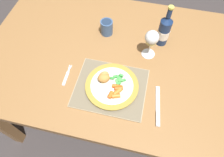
% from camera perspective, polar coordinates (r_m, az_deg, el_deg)
% --- Properties ---
extents(ground_plane, '(6.00, 6.00, 0.00)m').
position_cam_1_polar(ground_plane, '(1.72, 1.77, -8.85)').
color(ground_plane, '#383333').
extents(dining_table, '(1.50, 0.93, 0.74)m').
position_cam_1_polar(dining_table, '(1.14, 2.64, 3.99)').
color(dining_table, olive).
rests_on(dining_table, ground).
extents(placemat, '(0.34, 0.28, 0.01)m').
position_cam_1_polar(placemat, '(0.96, -0.40, -2.62)').
color(placemat, gray).
rests_on(placemat, dining_table).
extents(dinner_plate, '(0.25, 0.25, 0.02)m').
position_cam_1_polar(dinner_plate, '(0.95, -0.03, -2.15)').
color(dinner_plate, silver).
rests_on(dinner_plate, placemat).
extents(breaded_croquettes, '(0.07, 0.08, 0.04)m').
position_cam_1_polar(breaded_croquettes, '(0.94, -2.36, 0.44)').
color(breaded_croquettes, '#B77F3D').
rests_on(breaded_croquettes, dinner_plate).
extents(green_beans_pile, '(0.08, 0.08, 0.02)m').
position_cam_1_polar(green_beans_pile, '(0.95, 1.98, -0.38)').
color(green_beans_pile, green).
rests_on(green_beans_pile, dinner_plate).
extents(glazed_carrots, '(0.06, 0.08, 0.02)m').
position_cam_1_polar(glazed_carrots, '(0.92, 1.23, -3.68)').
color(glazed_carrots, orange).
rests_on(glazed_carrots, dinner_plate).
extents(fork, '(0.02, 0.12, 0.01)m').
position_cam_1_polar(fork, '(1.02, -12.86, 0.54)').
color(fork, silver).
rests_on(fork, dining_table).
extents(table_knife, '(0.04, 0.20, 0.01)m').
position_cam_1_polar(table_knife, '(0.94, 12.96, -8.52)').
color(table_knife, silver).
rests_on(table_knife, dining_table).
extents(wine_glass, '(0.07, 0.07, 0.16)m').
position_cam_1_polar(wine_glass, '(1.01, 11.29, 11.06)').
color(wine_glass, silver).
rests_on(wine_glass, dining_table).
extents(bottle, '(0.06, 0.06, 0.24)m').
position_cam_1_polar(bottle, '(1.10, 14.67, 13.14)').
color(bottle, navy).
rests_on(bottle, dining_table).
extents(drinking_cup, '(0.07, 0.07, 0.08)m').
position_cam_1_polar(drinking_cup, '(1.15, -1.54, 14.46)').
color(drinking_cup, '#385684').
rests_on(drinking_cup, dining_table).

